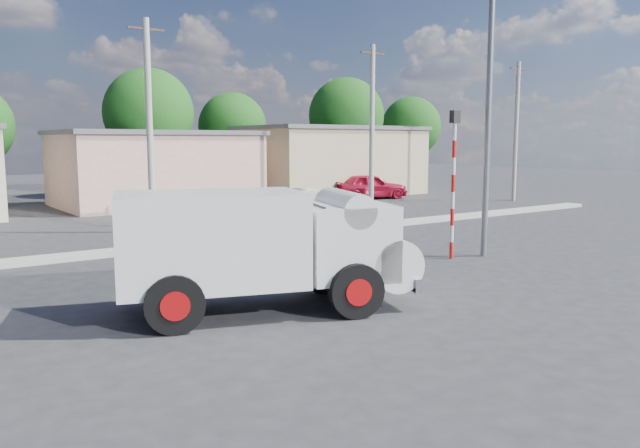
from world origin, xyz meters
TOP-DOWN VIEW (x-y plane):
  - ground_plane at (0.00, 0.00)m, footprint 120.00×120.00m
  - median at (0.00, 8.00)m, footprint 40.00×0.80m
  - truck at (-4.20, -0.24)m, footprint 6.37×3.97m
  - bicycle at (-1.48, 0.11)m, footprint 1.91×1.21m
  - cyclist at (-1.48, 0.11)m, footprint 0.65×0.78m
  - car_cream at (6.42, 13.60)m, footprint 3.79×1.61m
  - car_red at (13.93, 17.88)m, footprint 4.85×3.17m
  - traffic_pole at (3.20, 1.50)m, footprint 0.28×0.18m
  - streetlight at (4.14, 1.20)m, footprint 2.34×0.22m
  - building_row at (1.10, 22.00)m, footprint 37.80×7.30m
  - tree_row at (7.45, 28.53)m, footprint 51.24×7.43m
  - utility_poles at (3.25, 12.00)m, footprint 35.40×0.24m

SIDE VIEW (x-z plane):
  - ground_plane at x=0.00m, z-range 0.00..0.00m
  - median at x=0.00m, z-range 0.00..0.16m
  - bicycle at x=-1.48m, z-range 0.00..0.95m
  - car_cream at x=6.42m, z-range 0.00..1.22m
  - car_red at x=13.93m, z-range 0.00..1.53m
  - cyclist at x=-1.48m, z-range 0.00..1.85m
  - truck at x=-4.20m, z-range 0.14..2.61m
  - building_row at x=1.10m, z-range -0.09..4.35m
  - traffic_pole at x=3.20m, z-range 0.41..4.77m
  - utility_poles at x=3.25m, z-range 0.07..8.07m
  - tree_row at x=7.45m, z-range 0.75..9.17m
  - streetlight at x=4.14m, z-range 0.46..9.46m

